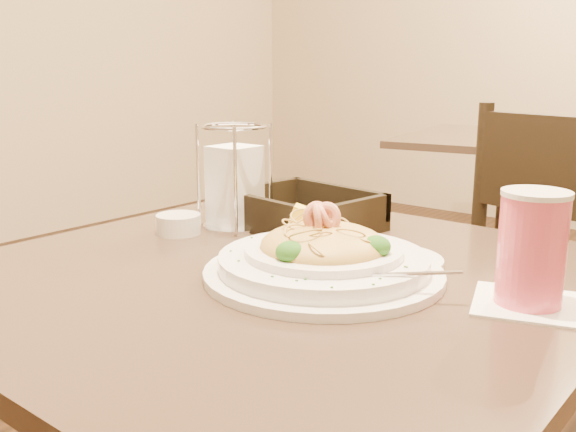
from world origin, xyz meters
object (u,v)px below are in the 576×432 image
Objects in this scene: drink_glass at (532,250)px; bread_basket at (304,216)px; dining_chair_near at (570,284)px; side_plate at (389,261)px; background_table at (512,188)px; butter_ramekin at (179,224)px; napkin_caddy at (235,184)px; pasta_bowl at (324,257)px; main_table at (280,406)px.

drink_glass is 0.60× the size of bread_basket.
dining_chair_near is 0.76m from bread_basket.
bread_basket is 0.26m from side_plate.
bread_basket is (0.26, -1.84, 0.25)m from background_table.
side_plate is 2.05× the size of butter_ramekin.
drink_glass reaches higher than bread_basket.
napkin_caddy is at bearing 177.01° from side_plate.
napkin_caddy is at bearing 156.11° from pasta_bowl.
main_table is 0.90m from dining_chair_near.
dining_chair_near is at bearing -63.99° from background_table.
bread_basket reaches higher than background_table.
dining_chair_near is (0.19, 0.88, 0.01)m from main_table.
side_plate reaches higher than background_table.
drink_glass is at bearing -16.22° from bread_basket.
drink_glass is at bearing 15.72° from pasta_bowl.
background_table is at bearing 102.74° from pasta_bowl.
dining_chair_near is 0.89m from napkin_caddy.
pasta_bowl is 0.13m from side_plate.
pasta_bowl reaches higher than butter_ramekin.
background_table is 12.88× the size of butter_ramekin.
butter_ramekin reaches higher than side_plate.
pasta_bowl is (-0.12, -0.86, 0.25)m from dining_chair_near.
napkin_caddy reaches higher than side_plate.
dining_chair_near is at bearing 100.81° from drink_glass.
background_table is at bearing 98.18° from bread_basket.
napkin_caddy is 2.43× the size of butter_ramekin.
side_plate is at bearing -75.36° from background_table.
main_table is 0.38m from butter_ramekin.
background_table is 1.12× the size of dining_chair_near.
napkin_caddy is (-0.30, 0.13, 0.05)m from pasta_bowl.
bread_basket is (-0.32, -0.65, 0.24)m from dining_chair_near.
bread_basket is at bearing 133.37° from pasta_bowl.
bread_basket is 0.23m from butter_ramekin.
main_table and background_table have the same top height.
bread_basket is 0.14m from napkin_caddy.
background_table is 2.76× the size of pasta_bowl.
pasta_bowl reaches higher than bread_basket.
bread_basket is 1.67× the size of side_plate.
bread_basket is (-0.20, 0.21, -0.01)m from pasta_bowl.
dining_chair_near is at bearing 77.86° from main_table.
side_plate is 0.40m from butter_ramekin.
bread_basket is at bearing 49.15° from butter_ramekin.
dining_chair_near reaches higher than pasta_bowl.
drink_glass is (0.15, -0.79, 0.29)m from dining_chair_near.
drink_glass is 0.85× the size of napkin_caddy.
drink_glass is 1.01× the size of side_plate.
napkin_caddy is at bearing -143.64° from bread_basket.
main_table is 3.26× the size of bread_basket.
background_table is 2.04m from butter_ramekin.
main_table is 5.44× the size of side_plate.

